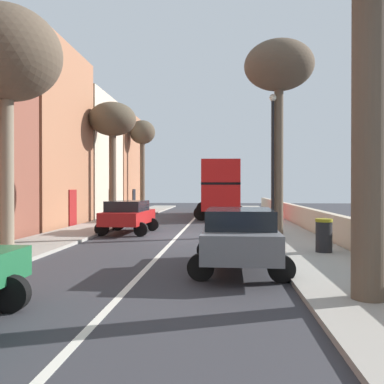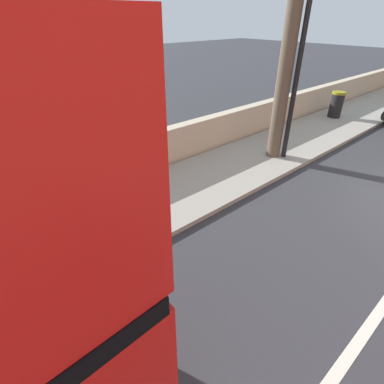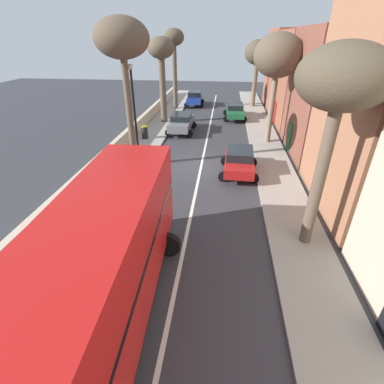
{
  "view_description": "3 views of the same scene",
  "coord_description": "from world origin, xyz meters",
  "px_view_note": "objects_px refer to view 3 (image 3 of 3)",
  "views": [
    {
      "loc": [
        2.07,
        -18.65,
        2.17
      ],
      "look_at": [
        0.3,
        4.48,
        1.97
      ],
      "focal_mm": 38.32,
      "sensor_mm": 36.0,
      "label": 1
    },
    {
      "loc": [
        -0.36,
        8.07,
        4.02
      ],
      "look_at": [
        1.57,
        6.37,
        2.49
      ],
      "focal_mm": 28.07,
      "sensor_mm": 36.0,
      "label": 2
    },
    {
      "loc": [
        -1.39,
        17.77,
        7.85
      ],
      "look_at": [
        -0.17,
        7.04,
        1.87
      ],
      "focal_mm": 26.42,
      "sensor_mm": 36.0,
      "label": 3
    }
  ],
  "objects_px": {
    "parked_car_grey_right_1": "(181,122)",
    "parked_car_red_left_3": "(239,160)",
    "parked_car_green_left_2": "(235,110)",
    "street_tree_left_6": "(278,57)",
    "double_decker_bus": "(96,277)",
    "lamppost_right": "(134,109)",
    "litter_bin_right": "(145,132)",
    "street_tree_right_3": "(161,55)",
    "street_tree_right_5": "(174,44)",
    "street_tree_left_4": "(342,84)",
    "street_tree_left_0": "(257,54)",
    "street_tree_right_1": "(122,42)",
    "parked_car_blue_right_0": "(194,98)"
  },
  "relations": [
    {
      "from": "parked_car_green_left_2",
      "to": "parked_car_red_left_3",
      "type": "distance_m",
      "value": 14.03
    },
    {
      "from": "parked_car_grey_right_1",
      "to": "litter_bin_right",
      "type": "relative_size",
      "value": 4.14
    },
    {
      "from": "double_decker_bus",
      "to": "street_tree_right_3",
      "type": "xyz_separation_m",
      "value": [
        3.05,
        -23.6,
        3.96
      ]
    },
    {
      "from": "street_tree_right_3",
      "to": "street_tree_right_5",
      "type": "xyz_separation_m",
      "value": [
        -0.17,
        -6.19,
        0.76
      ]
    },
    {
      "from": "street_tree_left_0",
      "to": "street_tree_left_4",
      "type": "bearing_deg",
      "value": 90.61
    },
    {
      "from": "street_tree_left_0",
      "to": "parked_car_green_left_2",
      "type": "bearing_deg",
      "value": 69.13
    },
    {
      "from": "lamppost_right",
      "to": "street_tree_left_0",
      "type": "bearing_deg",
      "value": -115.14
    },
    {
      "from": "parked_car_green_left_2",
      "to": "street_tree_right_1",
      "type": "distance_m",
      "value": 16.63
    },
    {
      "from": "double_decker_bus",
      "to": "street_tree_left_4",
      "type": "distance_m",
      "value": 9.5
    },
    {
      "from": "street_tree_right_5",
      "to": "litter_bin_right",
      "type": "relative_size",
      "value": 7.95
    },
    {
      "from": "street_tree_left_0",
      "to": "parked_car_red_left_3",
      "type": "bearing_deg",
      "value": 83.37
    },
    {
      "from": "parked_car_blue_right_0",
      "to": "litter_bin_right",
      "type": "xyz_separation_m",
      "value": [
        2.8,
        14.07,
        -0.31
      ]
    },
    {
      "from": "street_tree_left_4",
      "to": "parked_car_green_left_2",
      "type": "bearing_deg",
      "value": -82.78
    },
    {
      "from": "street_tree_right_1",
      "to": "street_tree_right_5",
      "type": "distance_m",
      "value": 17.3
    },
    {
      "from": "double_decker_bus",
      "to": "parked_car_red_left_3",
      "type": "relative_size",
      "value": 2.62
    },
    {
      "from": "parked_car_blue_right_0",
      "to": "lamppost_right",
      "type": "bearing_deg",
      "value": 84.7
    },
    {
      "from": "street_tree_right_5",
      "to": "litter_bin_right",
      "type": "distance_m",
      "value": 13.47
    },
    {
      "from": "parked_car_green_left_2",
      "to": "litter_bin_right",
      "type": "height_order",
      "value": "parked_car_green_left_2"
    },
    {
      "from": "parked_car_grey_right_1",
      "to": "street_tree_left_0",
      "type": "height_order",
      "value": "street_tree_left_0"
    },
    {
      "from": "parked_car_grey_right_1",
      "to": "parked_car_red_left_3",
      "type": "bearing_deg",
      "value": 120.28
    },
    {
      "from": "street_tree_right_3",
      "to": "litter_bin_right",
      "type": "height_order",
      "value": "street_tree_right_3"
    },
    {
      "from": "street_tree_right_1",
      "to": "lamppost_right",
      "type": "relative_size",
      "value": 1.39
    },
    {
      "from": "lamppost_right",
      "to": "street_tree_left_4",
      "type": "bearing_deg",
      "value": 141.53
    },
    {
      "from": "parked_car_blue_right_0",
      "to": "street_tree_left_4",
      "type": "bearing_deg",
      "value": 105.87
    },
    {
      "from": "parked_car_grey_right_1",
      "to": "street_tree_right_5",
      "type": "bearing_deg",
      "value": -77.34
    },
    {
      "from": "double_decker_bus",
      "to": "lamppost_right",
      "type": "distance_m",
      "value": 13.0
    },
    {
      "from": "parked_car_red_left_3",
      "to": "street_tree_right_1",
      "type": "distance_m",
      "value": 9.74
    },
    {
      "from": "street_tree_left_0",
      "to": "street_tree_right_1",
      "type": "bearing_deg",
      "value": 64.35
    },
    {
      "from": "double_decker_bus",
      "to": "lamppost_right",
      "type": "bearing_deg",
      "value": -78.39
    },
    {
      "from": "litter_bin_right",
      "to": "street_tree_right_3",
      "type": "bearing_deg",
      "value": -95.57
    },
    {
      "from": "street_tree_right_5",
      "to": "lamppost_right",
      "type": "distance_m",
      "value": 17.45
    },
    {
      "from": "double_decker_bus",
      "to": "parked_car_green_left_2",
      "type": "bearing_deg",
      "value": -99.18
    },
    {
      "from": "parked_car_grey_right_1",
      "to": "parked_car_green_left_2",
      "type": "height_order",
      "value": "parked_car_grey_right_1"
    },
    {
      "from": "parked_car_green_left_2",
      "to": "parked_car_red_left_3",
      "type": "height_order",
      "value": "parked_car_red_left_3"
    },
    {
      "from": "street_tree_left_0",
      "to": "street_tree_left_6",
      "type": "height_order",
      "value": "street_tree_left_6"
    },
    {
      "from": "street_tree_left_4",
      "to": "lamppost_right",
      "type": "xyz_separation_m",
      "value": [
        9.44,
        -7.5,
        -2.67
      ]
    },
    {
      "from": "street_tree_right_3",
      "to": "street_tree_right_5",
      "type": "height_order",
      "value": "street_tree_right_5"
    },
    {
      "from": "double_decker_bus",
      "to": "parked_car_green_left_2",
      "type": "height_order",
      "value": "double_decker_bus"
    },
    {
      "from": "street_tree_right_1",
      "to": "street_tree_right_3",
      "type": "xyz_separation_m",
      "value": [
        0.16,
        -11.11,
        -1.24
      ]
    },
    {
      "from": "street_tree_right_5",
      "to": "street_tree_left_6",
      "type": "relative_size",
      "value": 1.06
    },
    {
      "from": "street_tree_right_1",
      "to": "street_tree_right_5",
      "type": "height_order",
      "value": "street_tree_right_1"
    },
    {
      "from": "parked_car_green_left_2",
      "to": "street_tree_left_4",
      "type": "distance_m",
      "value": 21.73
    },
    {
      "from": "parked_car_grey_right_1",
      "to": "street_tree_left_6",
      "type": "xyz_separation_m",
      "value": [
        -7.57,
        2.17,
        5.59
      ]
    },
    {
      "from": "parked_car_green_left_2",
      "to": "street_tree_left_6",
      "type": "relative_size",
      "value": 0.57
    },
    {
      "from": "parked_car_green_left_2",
      "to": "street_tree_left_0",
      "type": "xyz_separation_m",
      "value": [
        -2.35,
        -6.17,
        5.09
      ]
    },
    {
      "from": "double_decker_bus",
      "to": "street_tree_left_6",
      "type": "distance_m",
      "value": 20.0
    },
    {
      "from": "street_tree_left_6",
      "to": "parked_car_green_left_2",
      "type": "bearing_deg",
      "value": -71.34
    },
    {
      "from": "parked_car_grey_right_1",
      "to": "parked_car_red_left_3",
      "type": "relative_size",
      "value": 1.07
    },
    {
      "from": "lamppost_right",
      "to": "litter_bin_right",
      "type": "distance_m",
      "value": 6.25
    },
    {
      "from": "street_tree_right_1",
      "to": "street_tree_right_5",
      "type": "bearing_deg",
      "value": -90.03
    }
  ]
}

